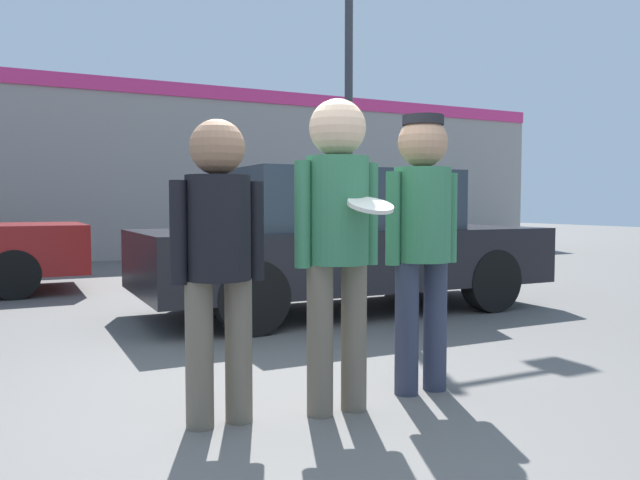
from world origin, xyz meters
name	(u,v)px	position (x,y,z in m)	size (l,w,h in m)	color
ground_plane	(290,416)	(0.00, 0.00, 0.00)	(56.00, 56.00, 0.00)	#5B5956
storefront_building	(83,168)	(0.00, 10.61, 1.96)	(24.00, 0.22, 3.85)	gray
person_left	(218,245)	(-0.40, 0.04, 0.98)	(0.52, 0.35, 1.65)	#665B4C
person_middle_with_frisbee	(338,225)	(0.27, -0.07, 1.08)	(0.53, 0.55, 1.79)	#665B4C
person_right	(422,226)	(0.93, 0.04, 1.06)	(0.53, 0.36, 1.75)	#2D3347
parked_car_near	(342,241)	(1.95, 2.96, 0.79)	(4.57, 1.86, 1.57)	black
street_lamp	(361,22)	(3.31, 4.91, 3.88)	(1.27, 0.35, 6.41)	#38383D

